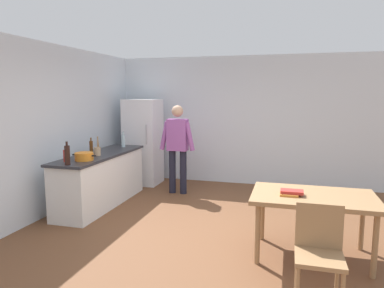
{
  "coord_description": "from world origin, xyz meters",
  "views": [
    {
      "loc": [
        1.11,
        -4.48,
        1.9
      ],
      "look_at": [
        -0.47,
        1.17,
        1.07
      ],
      "focal_mm": 32.95,
      "sensor_mm": 36.0,
      "label": 1
    }
  ],
  "objects_px": {
    "refrigerator": "(143,142)",
    "person": "(178,143)",
    "cooking_pot": "(84,156)",
    "utensil_jar": "(97,151)",
    "dining_table": "(313,201)",
    "bottle_sauce_red": "(65,155)",
    "book_stack": "(291,193)",
    "bottle_wine_dark": "(67,155)",
    "bottle_water_clear": "(123,141)",
    "bottle_beer_brown": "(91,146)",
    "chair": "(319,247)"
  },
  "relations": [
    {
      "from": "person",
      "to": "utensil_jar",
      "type": "relative_size",
      "value": 5.31
    },
    {
      "from": "bottle_wine_dark",
      "to": "bottle_sauce_red",
      "type": "distance_m",
      "value": 0.27
    },
    {
      "from": "dining_table",
      "to": "bottle_beer_brown",
      "type": "height_order",
      "value": "bottle_beer_brown"
    },
    {
      "from": "book_stack",
      "to": "bottle_wine_dark",
      "type": "bearing_deg",
      "value": 176.6
    },
    {
      "from": "refrigerator",
      "to": "bottle_wine_dark",
      "type": "height_order",
      "value": "refrigerator"
    },
    {
      "from": "cooking_pot",
      "to": "utensil_jar",
      "type": "xyz_separation_m",
      "value": [
        -0.02,
        0.43,
        0.02
      ]
    },
    {
      "from": "bottle_beer_brown",
      "to": "book_stack",
      "type": "distance_m",
      "value": 3.6
    },
    {
      "from": "utensil_jar",
      "to": "bottle_sauce_red",
      "type": "distance_m",
      "value": 0.63
    },
    {
      "from": "bottle_sauce_red",
      "to": "cooking_pot",
      "type": "bearing_deg",
      "value": 42.12
    },
    {
      "from": "bottle_water_clear",
      "to": "bottle_wine_dark",
      "type": "bearing_deg",
      "value": -89.43
    },
    {
      "from": "cooking_pot",
      "to": "book_stack",
      "type": "relative_size",
      "value": 1.53
    },
    {
      "from": "utensil_jar",
      "to": "book_stack",
      "type": "height_order",
      "value": "utensil_jar"
    },
    {
      "from": "person",
      "to": "bottle_beer_brown",
      "type": "height_order",
      "value": "person"
    },
    {
      "from": "chair",
      "to": "bottle_water_clear",
      "type": "height_order",
      "value": "bottle_water_clear"
    },
    {
      "from": "utensil_jar",
      "to": "dining_table",
      "type": "bearing_deg",
      "value": -15.29
    },
    {
      "from": "bottle_beer_brown",
      "to": "book_stack",
      "type": "relative_size",
      "value": 1.0
    },
    {
      "from": "utensil_jar",
      "to": "person",
      "type": "bearing_deg",
      "value": 51.19
    },
    {
      "from": "refrigerator",
      "to": "bottle_sauce_red",
      "type": "xyz_separation_m",
      "value": [
        -0.22,
        -2.39,
        0.1
      ]
    },
    {
      "from": "cooking_pot",
      "to": "utensil_jar",
      "type": "relative_size",
      "value": 1.25
    },
    {
      "from": "refrigerator",
      "to": "person",
      "type": "relative_size",
      "value": 1.06
    },
    {
      "from": "refrigerator",
      "to": "person",
      "type": "bearing_deg",
      "value": -30.23
    },
    {
      "from": "bottle_wine_dark",
      "to": "bottle_beer_brown",
      "type": "bearing_deg",
      "value": 104.37
    },
    {
      "from": "bottle_wine_dark",
      "to": "bottle_water_clear",
      "type": "height_order",
      "value": "bottle_wine_dark"
    },
    {
      "from": "bottle_water_clear",
      "to": "utensil_jar",
      "type": "bearing_deg",
      "value": -88.93
    },
    {
      "from": "bottle_water_clear",
      "to": "book_stack",
      "type": "bearing_deg",
      "value": -32.5
    },
    {
      "from": "refrigerator",
      "to": "book_stack",
      "type": "height_order",
      "value": "refrigerator"
    },
    {
      "from": "refrigerator",
      "to": "utensil_jar",
      "type": "xyz_separation_m",
      "value": [
        -0.04,
        -1.79,
        0.08
      ]
    },
    {
      "from": "bottle_wine_dark",
      "to": "book_stack",
      "type": "distance_m",
      "value": 3.1
    },
    {
      "from": "dining_table",
      "to": "cooking_pot",
      "type": "height_order",
      "value": "cooking_pot"
    },
    {
      "from": "person",
      "to": "utensil_jar",
      "type": "xyz_separation_m",
      "value": [
        -0.99,
        -1.23,
        0.0
      ]
    },
    {
      "from": "cooking_pot",
      "to": "utensil_jar",
      "type": "distance_m",
      "value": 0.43
    },
    {
      "from": "person",
      "to": "bottle_wine_dark",
      "type": "bearing_deg",
      "value": -115.9
    },
    {
      "from": "refrigerator",
      "to": "cooking_pot",
      "type": "xyz_separation_m",
      "value": [
        -0.02,
        -2.21,
        0.06
      ]
    },
    {
      "from": "bottle_beer_brown",
      "to": "bottle_water_clear",
      "type": "height_order",
      "value": "bottle_water_clear"
    },
    {
      "from": "bottle_water_clear",
      "to": "cooking_pot",
      "type": "bearing_deg",
      "value": -88.3
    },
    {
      "from": "chair",
      "to": "utensil_jar",
      "type": "relative_size",
      "value": 2.84
    },
    {
      "from": "refrigerator",
      "to": "bottle_sauce_red",
      "type": "bearing_deg",
      "value": -95.25
    },
    {
      "from": "person",
      "to": "utensil_jar",
      "type": "bearing_deg",
      "value": -128.81
    },
    {
      "from": "refrigerator",
      "to": "bottle_beer_brown",
      "type": "height_order",
      "value": "refrigerator"
    },
    {
      "from": "refrigerator",
      "to": "person",
      "type": "xyz_separation_m",
      "value": [
        0.95,
        -0.55,
        0.08
      ]
    },
    {
      "from": "person",
      "to": "dining_table",
      "type": "xyz_separation_m",
      "value": [
        2.35,
        -2.15,
        -0.31
      ]
    },
    {
      "from": "refrigerator",
      "to": "dining_table",
      "type": "distance_m",
      "value": 4.27
    },
    {
      "from": "cooking_pot",
      "to": "bottle_water_clear",
      "type": "relative_size",
      "value": 1.33
    },
    {
      "from": "cooking_pot",
      "to": "bottle_sauce_red",
      "type": "distance_m",
      "value": 0.27
    },
    {
      "from": "cooking_pot",
      "to": "bottle_wine_dark",
      "type": "bearing_deg",
      "value": -93.58
    },
    {
      "from": "dining_table",
      "to": "refrigerator",
      "type": "bearing_deg",
      "value": 140.71
    },
    {
      "from": "dining_table",
      "to": "bottle_wine_dark",
      "type": "height_order",
      "value": "bottle_wine_dark"
    },
    {
      "from": "refrigerator",
      "to": "cooking_pot",
      "type": "relative_size",
      "value": 4.5
    },
    {
      "from": "bottle_sauce_red",
      "to": "book_stack",
      "type": "xyz_separation_m",
      "value": [
        3.26,
        -0.39,
        -0.22
      ]
    },
    {
      "from": "bottle_wine_dark",
      "to": "book_stack",
      "type": "relative_size",
      "value": 1.3
    }
  ]
}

